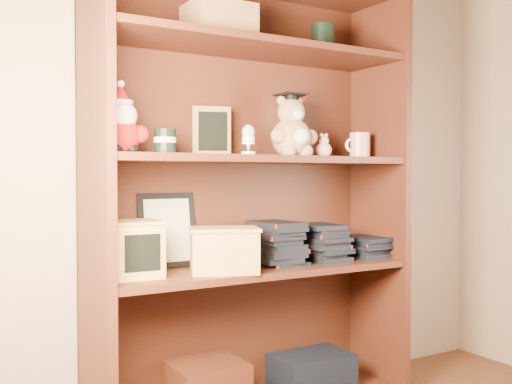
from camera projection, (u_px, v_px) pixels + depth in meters
bookcase at (248, 203)px, 2.21m from camera, size 1.20×0.35×1.60m
shelf_lower at (256, 270)px, 2.17m from camera, size 1.14×0.33×0.02m
shelf_upper at (256, 160)px, 2.16m from camera, size 1.14×0.33×0.02m
santa_plush at (122, 126)px, 1.90m from camera, size 0.17×0.12×0.24m
teachers_tin at (165, 141)px, 1.98m from camera, size 0.07×0.07×0.08m
chalkboard_plaque at (211, 132)px, 2.19m from camera, size 0.14×0.09×0.18m
egg_cup at (248, 139)px, 2.06m from camera, size 0.05×0.05×0.11m
grad_teddy_bear at (292, 132)px, 2.23m from camera, size 0.20×0.17×0.24m
pink_figurine at (324, 148)px, 2.32m from camera, size 0.06×0.06×0.10m
teacher_mug at (359, 145)px, 2.41m from camera, size 0.11×0.08×0.10m
certificate_frame at (167, 230)px, 2.14m from camera, size 0.21×0.06×0.27m
treats_box at (134, 249)px, 1.93m from camera, size 0.17×0.17×0.18m
pencils_box at (224, 250)px, 2.03m from camera, size 0.28×0.24×0.15m
book_stack_left at (277, 243)px, 2.22m from camera, size 0.14×0.20×0.16m
book_stack_mid at (321, 242)px, 2.32m from camera, size 0.14×0.20×0.14m
book_stack_right at (362, 247)px, 2.43m from camera, size 0.14×0.20×0.08m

